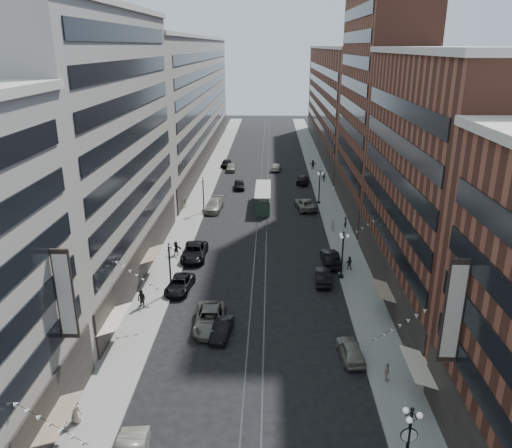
# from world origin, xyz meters

# --- Properties ---
(ground) EXTENTS (220.00, 220.00, 0.00)m
(ground) POSITION_xyz_m (0.00, 60.00, 0.00)
(ground) COLOR black
(ground) RESTS_ON ground
(sidewalk_west) EXTENTS (4.00, 180.00, 0.15)m
(sidewalk_west) POSITION_xyz_m (-11.00, 70.00, 0.07)
(sidewalk_west) COLOR gray
(sidewalk_west) RESTS_ON ground
(sidewalk_east) EXTENTS (4.00, 180.00, 0.15)m
(sidewalk_east) POSITION_xyz_m (11.00, 70.00, 0.07)
(sidewalk_east) COLOR gray
(sidewalk_east) RESTS_ON ground
(rail_west) EXTENTS (0.12, 180.00, 0.02)m
(rail_west) POSITION_xyz_m (-0.70, 70.00, 0.01)
(rail_west) COLOR #2D2D33
(rail_west) RESTS_ON ground
(rail_east) EXTENTS (0.12, 180.00, 0.02)m
(rail_east) POSITION_xyz_m (0.70, 70.00, 0.01)
(rail_east) COLOR #2D2D33
(rail_east) RESTS_ON ground
(building_west_mid) EXTENTS (8.00, 36.00, 28.00)m
(building_west_mid) POSITION_xyz_m (-17.00, 33.00, 14.00)
(building_west_mid) COLOR gray
(building_west_mid) RESTS_ON ground
(building_west_far) EXTENTS (8.00, 90.00, 26.00)m
(building_west_far) POSITION_xyz_m (-17.00, 96.00, 13.00)
(building_west_far) COLOR gray
(building_west_far) RESTS_ON ground
(building_east_mid) EXTENTS (8.00, 30.00, 24.00)m
(building_east_mid) POSITION_xyz_m (17.00, 28.00, 12.00)
(building_east_mid) COLOR brown
(building_east_mid) RESTS_ON ground
(building_east_tower) EXTENTS (8.00, 26.00, 42.00)m
(building_east_tower) POSITION_xyz_m (17.00, 56.00, 21.00)
(building_east_tower) COLOR brown
(building_east_tower) RESTS_ON ground
(building_east_far) EXTENTS (8.00, 72.00, 24.00)m
(building_east_far) POSITION_xyz_m (17.00, 105.00, 12.00)
(building_east_far) COLOR brown
(building_east_far) RESTS_ON ground
(lamppost_sw_far) EXTENTS (1.03, 1.14, 5.52)m
(lamppost_sw_far) POSITION_xyz_m (-9.20, 28.00, 3.10)
(lamppost_sw_far) COLOR black
(lamppost_sw_far) RESTS_ON sidewalk_west
(lamppost_sw_mid) EXTENTS (1.03, 1.14, 5.52)m
(lamppost_sw_mid) POSITION_xyz_m (-9.20, 55.00, 3.10)
(lamppost_sw_mid) COLOR black
(lamppost_sw_mid) RESTS_ON sidewalk_west
(lamppost_se_near) EXTENTS (1.08, 1.14, 5.52)m
(lamppost_se_near) POSITION_xyz_m (9.20, 4.00, 3.22)
(lamppost_se_near) COLOR black
(lamppost_se_near) RESTS_ON sidewalk_east
(lamppost_se_far) EXTENTS (1.03, 1.14, 5.52)m
(lamppost_se_far) POSITION_xyz_m (9.20, 32.00, 3.10)
(lamppost_se_far) COLOR black
(lamppost_se_far) RESTS_ON sidewalk_east
(lamppost_se_mid) EXTENTS (1.03, 1.14, 5.52)m
(lamppost_se_mid) POSITION_xyz_m (9.20, 60.00, 3.10)
(lamppost_se_mid) COLOR black
(lamppost_se_mid) RESTS_ON sidewalk_east
(streetcar) EXTENTS (2.46, 11.10, 3.07)m
(streetcar) POSITION_xyz_m (0.00, 58.31, 1.42)
(streetcar) COLOR #273D2F
(streetcar) RESTS_ON ground
(car_2) EXTENTS (2.90, 5.36, 1.43)m
(car_2) POSITION_xyz_m (-8.40, 28.58, 0.71)
(car_2) COLOR black
(car_2) RESTS_ON ground
(car_4) EXTENTS (2.21, 4.59, 1.51)m
(car_4) POSITION_xyz_m (7.97, 16.82, 0.76)
(car_4) COLOR gray
(car_4) RESTS_ON ground
(car_5) EXTENTS (1.99, 4.46, 1.42)m
(car_5) POSITION_xyz_m (-3.09, 19.90, 0.71)
(car_5) COLOR black
(car_5) RESTS_ON ground
(pedestrian_1) EXTENTS (1.08, 0.85, 1.95)m
(pedestrian_1) POSITION_xyz_m (-12.09, 8.56, 1.12)
(pedestrian_1) COLOR #ADA28F
(pedestrian_1) RESTS_ON sidewalk_west
(pedestrian_2) EXTENTS (1.06, 0.85, 1.92)m
(pedestrian_2) POSITION_xyz_m (-11.46, 24.54, 1.11)
(pedestrian_2) COLOR black
(pedestrian_2) RESTS_ON sidewalk_west
(pedestrian_4) EXTENTS (0.66, 1.04, 1.64)m
(pedestrian_4) POSITION_xyz_m (10.29, 13.69, 0.97)
(pedestrian_4) COLOR #B0A692
(pedestrian_4) RESTS_ON sidewalk_east
(car_7) EXTENTS (2.87, 6.18, 1.71)m
(car_7) POSITION_xyz_m (-8.07, 37.17, 0.86)
(car_7) COLOR black
(car_7) RESTS_ON ground
(car_8) EXTENTS (2.93, 6.25, 1.77)m
(car_8) POSITION_xyz_m (-7.71, 56.02, 0.88)
(car_8) COLOR gray
(car_8) RESTS_ON ground
(car_9) EXTENTS (2.22, 4.76, 1.58)m
(car_9) POSITION_xyz_m (-8.40, 86.26, 0.79)
(car_9) COLOR black
(car_9) RESTS_ON ground
(car_10) EXTENTS (2.04, 5.24, 1.70)m
(car_10) POSITION_xyz_m (8.40, 35.78, 0.85)
(car_10) COLOR black
(car_10) RESTS_ON ground
(car_11) EXTENTS (3.60, 6.42, 1.69)m
(car_11) POSITION_xyz_m (6.80, 57.22, 0.85)
(car_11) COLOR slate
(car_11) RESTS_ON ground
(car_12) EXTENTS (2.76, 5.55, 1.55)m
(car_12) POSITION_xyz_m (7.25, 72.93, 0.77)
(car_12) COLOR black
(car_12) RESTS_ON ground
(car_13) EXTENTS (2.23, 4.74, 1.57)m
(car_13) POSITION_xyz_m (-4.50, 68.90, 0.78)
(car_13) COLOR black
(car_13) RESTS_ON ground
(car_14) EXTENTS (2.07, 4.67, 1.49)m
(car_14) POSITION_xyz_m (2.42, 83.04, 0.74)
(car_14) COLOR gray
(car_14) RESTS_ON ground
(pedestrian_5) EXTENTS (1.69, 0.76, 1.76)m
(pedestrian_5) POSITION_xyz_m (-10.45, 37.79, 1.03)
(pedestrian_5) COLOR black
(pedestrian_5) RESTS_ON sidewalk_west
(pedestrian_6) EXTENTS (0.92, 0.46, 1.54)m
(pedestrian_6) POSITION_xyz_m (-12.50, 57.10, 0.92)
(pedestrian_6) COLOR #B7AC97
(pedestrian_6) RESTS_ON sidewalk_west
(pedestrian_7) EXTENTS (0.84, 0.59, 1.57)m
(pedestrian_7) POSITION_xyz_m (10.38, 34.25, 0.94)
(pedestrian_7) COLOR black
(pedestrian_7) RESTS_ON sidewalk_east
(pedestrian_8) EXTENTS (0.71, 0.52, 1.78)m
(pedestrian_8) POSITION_xyz_m (9.92, 46.92, 1.04)
(pedestrian_8) COLOR beige
(pedestrian_8) RESTS_ON sidewalk_east
(pedestrian_9) EXTENTS (1.18, 0.72, 1.70)m
(pedestrian_9) POSITION_xyz_m (11.39, 73.89, 1.00)
(pedestrian_9) COLOR black
(pedestrian_9) RESTS_ON sidewalk_east
(car_extra_0) EXTENTS (1.95, 4.81, 1.55)m
(car_extra_0) POSITION_xyz_m (7.07, 30.92, 0.78)
(car_extra_0) COLOR black
(car_extra_0) RESTS_ON ground
(car_extra_1) EXTENTS (3.15, 6.30, 1.71)m
(car_extra_1) POSITION_xyz_m (-4.29, 21.38, 0.86)
(car_extra_1) COLOR #68675D
(car_extra_1) RESTS_ON ground
(car_extra_2) EXTENTS (1.92, 4.58, 1.55)m
(car_extra_2) POSITION_xyz_m (-7.07, 82.55, 0.77)
(car_extra_2) COLOR gray
(car_extra_2) RESTS_ON ground
(pedestrian_extra_0) EXTENTS (0.46, 0.63, 1.62)m
(pedestrian_extra_0) POSITION_xyz_m (11.95, 48.32, 0.96)
(pedestrian_extra_0) COLOR black
(pedestrian_extra_0) RESTS_ON sidewalk_east
(pedestrian_extra_1) EXTENTS (1.75, 1.15, 1.83)m
(pedestrian_extra_1) POSITION_xyz_m (10.12, 84.60, 1.07)
(pedestrian_extra_1) COLOR black
(pedestrian_extra_1) RESTS_ON sidewalk_east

